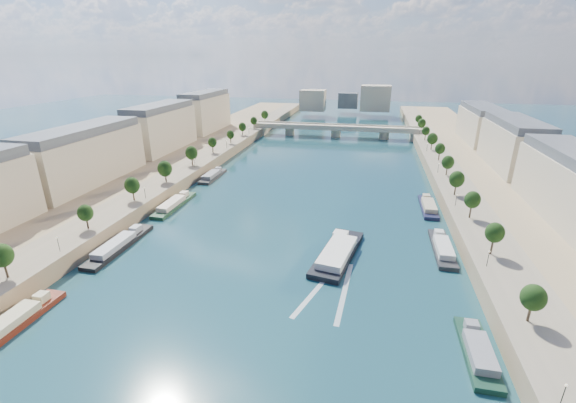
% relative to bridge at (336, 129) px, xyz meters
% --- Properties ---
extents(ground, '(700.00, 700.00, 0.00)m').
position_rel_bridge_xyz_m(ground, '(0.00, -118.52, -5.08)').
color(ground, '#0C2B36').
rests_on(ground, ground).
extents(quay_left, '(44.00, 520.00, 5.00)m').
position_rel_bridge_xyz_m(quay_left, '(-72.00, -118.52, -2.58)').
color(quay_left, '#9E8460').
rests_on(quay_left, ground).
extents(quay_right, '(44.00, 520.00, 5.00)m').
position_rel_bridge_xyz_m(quay_right, '(72.00, -118.52, -2.58)').
color(quay_right, '#9E8460').
rests_on(quay_right, ground).
extents(pave_left, '(14.00, 520.00, 0.10)m').
position_rel_bridge_xyz_m(pave_left, '(-57.00, -118.52, -0.03)').
color(pave_left, gray).
rests_on(pave_left, quay_left).
extents(pave_right, '(14.00, 520.00, 0.10)m').
position_rel_bridge_xyz_m(pave_right, '(57.00, -118.52, -0.03)').
color(pave_right, gray).
rests_on(pave_right, quay_right).
extents(trees_left, '(4.80, 268.80, 8.26)m').
position_rel_bridge_xyz_m(trees_left, '(-55.00, -116.52, 5.39)').
color(trees_left, '#382B1E').
rests_on(trees_left, ground).
extents(trees_right, '(4.80, 268.80, 8.26)m').
position_rel_bridge_xyz_m(trees_right, '(55.00, -108.52, 5.39)').
color(trees_right, '#382B1E').
rests_on(trees_right, ground).
extents(lamps_left, '(0.36, 200.36, 4.28)m').
position_rel_bridge_xyz_m(lamps_left, '(-52.50, -128.52, 2.70)').
color(lamps_left, black).
rests_on(lamps_left, ground).
extents(lamps_right, '(0.36, 200.36, 4.28)m').
position_rel_bridge_xyz_m(lamps_right, '(52.50, -113.52, 2.70)').
color(lamps_right, black).
rests_on(lamps_right, ground).
extents(buildings_left, '(16.00, 226.00, 23.20)m').
position_rel_bridge_xyz_m(buildings_left, '(-85.00, -106.52, 11.37)').
color(buildings_left, '#C8B399').
rests_on(buildings_left, ground).
extents(buildings_right, '(16.00, 226.00, 23.20)m').
position_rel_bridge_xyz_m(buildings_right, '(85.00, -106.52, 11.37)').
color(buildings_right, '#C8B399').
rests_on(buildings_right, ground).
extents(skyline, '(79.00, 42.00, 22.00)m').
position_rel_bridge_xyz_m(skyline, '(3.19, 101.00, 9.57)').
color(skyline, '#C8B399').
rests_on(skyline, ground).
extents(bridge, '(112.00, 12.00, 8.15)m').
position_rel_bridge_xyz_m(bridge, '(0.00, 0.00, 0.00)').
color(bridge, '#C1B79E').
rests_on(bridge, ground).
extents(tour_barge, '(13.24, 29.96, 3.93)m').
position_rel_bridge_xyz_m(tour_barge, '(16.68, -166.90, -3.97)').
color(tour_barge, black).
rests_on(tour_barge, ground).
extents(wake, '(12.12, 26.03, 0.04)m').
position_rel_bridge_xyz_m(wake, '(16.68, -183.47, -5.06)').
color(wake, silver).
rests_on(wake, ground).
extents(moored_barges_left, '(5.00, 156.50, 3.60)m').
position_rel_bridge_xyz_m(moored_barges_left, '(-45.50, -172.92, -4.24)').
color(moored_barges_left, '#1C223E').
rests_on(moored_barges_left, ground).
extents(moored_barges_right, '(5.00, 130.48, 3.60)m').
position_rel_bridge_xyz_m(moored_barges_right, '(45.50, -177.63, -4.24)').
color(moored_barges_right, black).
rests_on(moored_barges_right, ground).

